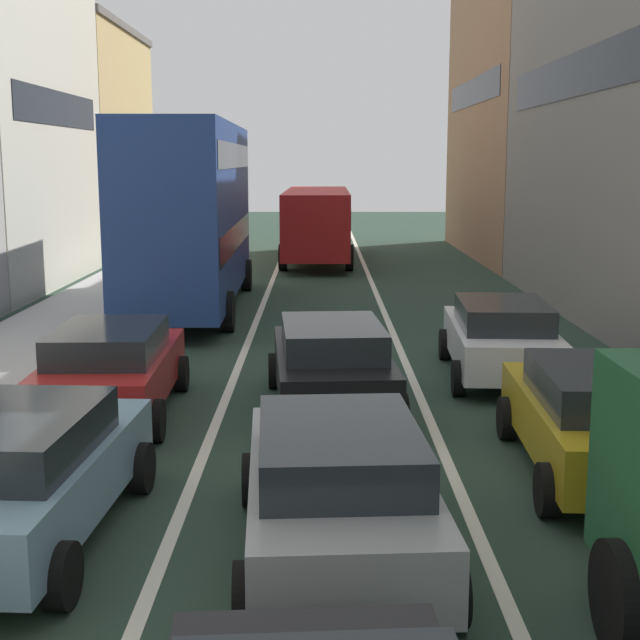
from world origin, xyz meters
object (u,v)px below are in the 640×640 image
bus_mid_queue_primary (186,208)px  bus_far_queue_secondary (314,218)px  wagon_left_lane_second (16,472)px  sedan_right_lane_behind_truck (594,417)px  hatchback_centre_lane_third (328,363)px  sedan_left_lane_third (108,368)px  sedan_centre_lane_second (334,486)px  wagon_right_lane_far (497,336)px

bus_mid_queue_primary → bus_far_queue_secondary: bus_mid_queue_primary is taller
wagon_left_lane_second → sedan_right_lane_behind_truck: 7.17m
hatchback_centre_lane_third → sedan_right_lane_behind_truck: size_ratio=1.01×
sedan_left_lane_third → sedan_right_lane_behind_truck: same height
hatchback_centre_lane_third → sedan_left_lane_third: (-3.57, -0.31, 0.00)m
hatchback_centre_lane_third → bus_far_queue_secondary: bearing=-3.1°
hatchback_centre_lane_third → sedan_right_lane_behind_truck: bearing=-136.2°
sedan_left_lane_third → bus_mid_queue_primary: (-0.15, 10.27, 2.03)m
sedan_centre_lane_second → hatchback_centre_lane_third: bearing=-3.4°
wagon_left_lane_second → sedan_left_lane_third: size_ratio=1.01×
sedan_centre_lane_second → wagon_left_lane_second: (-3.41, 0.41, 0.00)m
wagon_left_lane_second → bus_mid_queue_primary: 15.30m
hatchback_centre_lane_third → wagon_right_lane_far: (3.25, 2.25, 0.00)m
wagon_left_lane_second → hatchback_centre_lane_third: bearing=-30.2°
wagon_left_lane_second → wagon_right_lane_far: bearing=-38.7°
sedan_centre_lane_second → sedan_left_lane_third: (-3.56, 5.30, 0.00)m
hatchback_centre_lane_third → wagon_left_lane_second: bearing=142.7°
sedan_centre_lane_second → sedan_left_lane_third: same height
sedan_centre_lane_second → bus_mid_queue_primary: (-3.72, 15.57, 2.03)m
sedan_centre_lane_second → wagon_left_lane_second: same height
sedan_centre_lane_second → wagon_right_lane_far: bearing=-25.9°
hatchback_centre_lane_third → sedan_left_lane_third: size_ratio=1.02×
sedan_centre_lane_second → wagon_left_lane_second: 3.44m
wagon_left_lane_second → hatchback_centre_lane_third: (3.42, 5.20, 0.00)m
wagon_left_lane_second → sedan_right_lane_behind_truck: bearing=-70.0°
bus_mid_queue_primary → bus_far_queue_secondary: 12.61m
sedan_left_lane_third → wagon_right_lane_far: 7.28m
sedan_left_lane_third → sedan_right_lane_behind_truck: size_ratio=0.99×
bus_far_queue_secondary → sedan_centre_lane_second: bearing=-178.9°
wagon_right_lane_far → bus_far_queue_secondary: 20.15m
hatchback_centre_lane_third → sedan_centre_lane_second: bearing=176.0°
wagon_left_lane_second → hatchback_centre_lane_third: 6.22m
hatchback_centre_lane_third → sedan_right_lane_behind_truck: (3.44, -3.12, 0.00)m
wagon_right_lane_far → bus_mid_queue_primary: 10.60m
sedan_left_lane_third → wagon_right_lane_far: bearing=-70.9°
sedan_right_lane_behind_truck → hatchback_centre_lane_third: bearing=50.4°
sedan_centre_lane_second → wagon_right_lane_far: (3.26, 7.85, 0.00)m
wagon_right_lane_far → sedan_centre_lane_second: bearing=160.7°
wagon_left_lane_second → sedan_left_lane_third: 4.89m
sedan_left_lane_third → sedan_right_lane_behind_truck: (7.01, -2.81, 0.00)m
wagon_left_lane_second → sedan_right_lane_behind_truck: same height
wagon_left_lane_second → hatchback_centre_lane_third: size_ratio=0.99×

